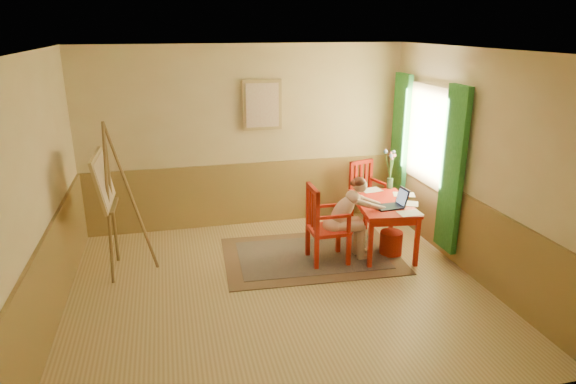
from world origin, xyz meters
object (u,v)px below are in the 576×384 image
object	(u,v)px
chair_back	(366,193)
figure	(348,215)
table	(383,208)
easel	(107,186)
chair_left	(324,225)
laptop	(393,203)

from	to	relation	value
chair_back	figure	xyz separation A→B (m)	(-0.75, -1.20, 0.14)
figure	table	bearing A→B (deg)	16.13
figure	easel	bearing A→B (deg)	173.23
chair_left	easel	distance (m)	2.80
table	easel	distance (m)	3.66
laptop	table	bearing A→B (deg)	100.17
table	chair_back	xyz separation A→B (m)	(0.17, 1.03, -0.13)
chair_back	easel	xyz separation A→B (m)	(-3.79, -0.84, 0.67)
chair_left	chair_back	bearing A→B (deg)	48.11
chair_left	figure	size ratio (longest dim) A/B	0.93
chair_back	figure	bearing A→B (deg)	-122.07
table	chair_back	size ratio (longest dim) A/B	1.28
chair_back	laptop	xyz separation A→B (m)	(-0.13, -1.26, 0.27)
table	chair_back	bearing A→B (deg)	80.42
figure	laptop	distance (m)	0.63
chair_left	figure	world-z (taller)	figure
laptop	easel	size ratio (longest dim) A/B	0.22
laptop	easel	world-z (taller)	easel
chair_back	laptop	size ratio (longest dim) A/B	2.34
laptop	chair_left	bearing A→B (deg)	177.17
chair_left	laptop	size ratio (longest dim) A/B	2.51
chair_left	laptop	xyz separation A→B (m)	(0.95, -0.05, 0.23)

